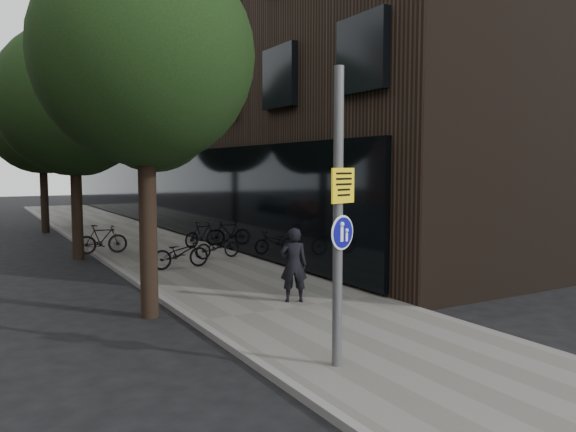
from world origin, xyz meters
TOP-DOWN VIEW (x-y plane):
  - ground at (0.00, 0.00)m, footprint 120.00×120.00m
  - sidewalk at (0.25, 10.00)m, footprint 4.50×60.00m
  - curb_edge at (-2.00, 10.00)m, footprint 0.15×60.00m
  - building_right_dark_brick at (8.50, 22.00)m, footprint 12.00×40.00m
  - street_tree_near at (-2.53, 4.64)m, footprint 4.40×4.40m
  - street_tree_mid at (-2.53, 13.14)m, footprint 5.00×5.00m
  - street_tree_far at (-2.53, 22.14)m, footprint 5.00×5.00m
  - signpost at (-1.06, -0.02)m, footprint 0.50×0.18m
  - pedestrian at (0.41, 3.76)m, footprint 0.71×0.61m
  - parked_bike_facade_near at (1.27, 10.16)m, footprint 1.56×0.60m
  - parked_bike_facade_far at (1.79, 12.84)m, footprint 1.66×0.90m
  - parked_bike_curb_near at (-0.39, 9.00)m, footprint 1.77×0.69m
  - parked_bike_curb_far at (-1.80, 13.05)m, footprint 1.71×0.64m

SIDE VIEW (x-z plane):
  - ground at x=0.00m, z-range 0.00..0.00m
  - sidewalk at x=0.25m, z-range 0.00..0.12m
  - curb_edge at x=-2.00m, z-range 0.00..0.13m
  - parked_bike_facade_near at x=1.27m, z-range 0.12..0.93m
  - parked_bike_curb_near at x=-0.39m, z-range 0.12..1.04m
  - parked_bike_facade_far at x=1.79m, z-range 0.12..1.08m
  - parked_bike_curb_far at x=-1.80m, z-range 0.12..1.13m
  - pedestrian at x=0.41m, z-range 0.12..1.77m
  - signpost at x=-1.06m, z-range 0.14..4.57m
  - street_tree_near at x=-2.53m, z-range 1.36..8.86m
  - street_tree_mid at x=-2.53m, z-range 1.21..9.01m
  - street_tree_far at x=-2.53m, z-range 1.21..9.01m
  - building_right_dark_brick at x=8.50m, z-range 0.00..18.00m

